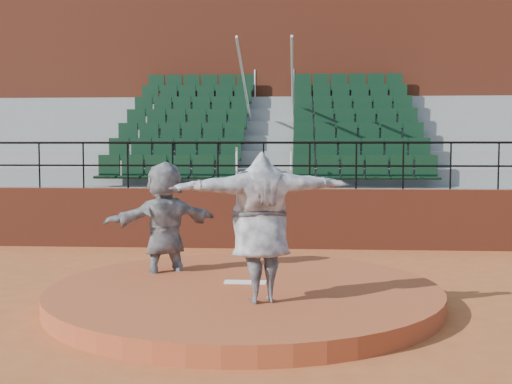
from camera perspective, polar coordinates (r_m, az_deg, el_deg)
ground at (r=9.21m, az=-1.04°, el=-9.82°), size 90.00×90.00×0.00m
pitchers_mound at (r=9.18m, az=-1.04°, el=-9.06°), size 5.50×5.50×0.25m
pitching_rubber at (r=9.30m, az=-0.96°, el=-8.01°), size 0.60×0.15×0.03m
boundary_wall at (r=14.02m, az=0.67°, el=-2.35°), size 24.00×0.30×1.30m
wall_railing at (r=13.93m, az=0.68°, el=3.30°), size 24.04×0.05×1.03m
seating_deck at (r=17.59m, az=1.32°, el=1.53°), size 24.00×5.97×4.63m
press_box_facade at (r=21.57m, az=1.78°, el=7.59°), size 24.00×3.00×7.10m
pitcher at (r=8.07m, az=0.43°, el=-3.14°), size 2.41×1.37×1.90m
fielder at (r=10.16m, az=-8.15°, el=-2.88°), size 1.87×1.47×1.98m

